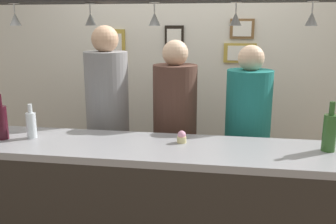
# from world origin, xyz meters

# --- Properties ---
(back_wall) EXTENTS (4.40, 0.06, 2.60)m
(back_wall) POSITION_xyz_m (0.00, 1.10, 1.30)
(back_wall) COLOR silver
(back_wall) RESTS_ON ground_plane
(bar_counter) EXTENTS (2.70, 0.55, 1.05)m
(bar_counter) POSITION_xyz_m (0.00, -0.51, 0.70)
(bar_counter) COLOR #99999E
(bar_counter) RESTS_ON ground_plane
(hanging_wineglass_far_left) EXTENTS (0.07, 0.07, 0.13)m
(hanging_wineglass_far_left) POSITION_xyz_m (-0.87, -0.36, 1.82)
(hanging_wineglass_far_left) COLOR silver
(hanging_wineglass_far_left) RESTS_ON overhead_glass_rack
(hanging_wineglass_left) EXTENTS (0.07, 0.07, 0.13)m
(hanging_wineglass_left) POSITION_xyz_m (-0.43, -0.24, 1.82)
(hanging_wineglass_left) COLOR silver
(hanging_wineglass_left) RESTS_ON overhead_glass_rack
(hanging_wineglass_center_left) EXTENTS (0.07, 0.07, 0.13)m
(hanging_wineglass_center_left) POSITION_xyz_m (-0.01, -0.35, 1.82)
(hanging_wineglass_center_left) COLOR silver
(hanging_wineglass_center_left) RESTS_ON overhead_glass_rack
(hanging_wineglass_center) EXTENTS (0.07, 0.07, 0.13)m
(hanging_wineglass_center) POSITION_xyz_m (0.45, -0.29, 1.82)
(hanging_wineglass_center) COLOR silver
(hanging_wineglass_center) RESTS_ON overhead_glass_rack
(hanging_wineglass_center_right) EXTENTS (0.07, 0.07, 0.13)m
(hanging_wineglass_center_right) POSITION_xyz_m (0.86, -0.32, 1.82)
(hanging_wineglass_center_right) COLOR silver
(hanging_wineglass_center_right) RESTS_ON overhead_glass_rack
(person_left_grey_shirt) EXTENTS (0.34, 0.34, 1.77)m
(person_left_grey_shirt) POSITION_xyz_m (-0.52, 0.27, 1.07)
(person_left_grey_shirt) COLOR #2D334C
(person_left_grey_shirt) RESTS_ON ground_plane
(person_middle_brown_shirt) EXTENTS (0.34, 0.34, 1.67)m
(person_middle_brown_shirt) POSITION_xyz_m (0.03, 0.27, 1.01)
(person_middle_brown_shirt) COLOR #2D334C
(person_middle_brown_shirt) RESTS_ON ground_plane
(person_right_teal_shirt) EXTENTS (0.34, 0.34, 1.64)m
(person_right_teal_shirt) POSITION_xyz_m (0.59, 0.27, 0.99)
(person_right_teal_shirt) COLOR #2D334C
(person_right_teal_shirt) RESTS_ON ground_plane
(bottle_champagne_green) EXTENTS (0.08, 0.08, 0.30)m
(bottle_champagne_green) POSITION_xyz_m (1.03, -0.28, 1.16)
(bottle_champagne_green) COLOR #2D5623
(bottle_champagne_green) RESTS_ON bar_counter
(bottle_soda_clear) EXTENTS (0.06, 0.06, 0.23)m
(bottle_soda_clear) POSITION_xyz_m (-0.85, -0.33, 1.14)
(bottle_soda_clear) COLOR silver
(bottle_soda_clear) RESTS_ON bar_counter
(bottle_wine_dark_red) EXTENTS (0.08, 0.08, 0.30)m
(bottle_wine_dark_red) POSITION_xyz_m (-1.02, -0.37, 1.16)
(bottle_wine_dark_red) COLOR #380F19
(bottle_wine_dark_red) RESTS_ON bar_counter
(cupcake) EXTENTS (0.06, 0.06, 0.08)m
(cupcake) POSITION_xyz_m (0.15, -0.27, 1.08)
(cupcake) COLOR beige
(cupcake) RESTS_ON bar_counter
(picture_frame_upper_small) EXTENTS (0.22, 0.02, 0.18)m
(picture_frame_upper_small) POSITION_xyz_m (0.54, 1.06, 1.74)
(picture_frame_upper_small) COLOR brown
(picture_frame_upper_small) RESTS_ON back_wall
(picture_frame_crest) EXTENTS (0.18, 0.02, 0.26)m
(picture_frame_crest) POSITION_xyz_m (-0.09, 1.06, 1.64)
(picture_frame_crest) COLOR black
(picture_frame_crest) RESTS_ON back_wall
(picture_frame_caricature) EXTENTS (0.26, 0.02, 0.34)m
(picture_frame_caricature) POSITION_xyz_m (-0.71, 1.06, 1.56)
(picture_frame_caricature) COLOR #B29338
(picture_frame_caricature) RESTS_ON back_wall
(picture_frame_lower_pair) EXTENTS (0.30, 0.02, 0.18)m
(picture_frame_lower_pair) POSITION_xyz_m (0.53, 1.06, 1.52)
(picture_frame_lower_pair) COLOR #B29338
(picture_frame_lower_pair) RESTS_ON back_wall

